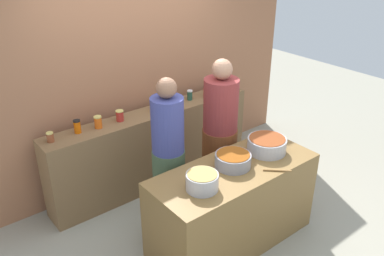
{
  "coord_description": "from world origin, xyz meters",
  "views": [
    {
      "loc": [
        -2.37,
        -2.62,
        2.93
      ],
      "look_at": [
        0.0,
        0.35,
        1.05
      ],
      "focal_mm": 38.16,
      "sensor_mm": 36.0,
      "label": 1
    }
  ],
  "objects_px": {
    "cooking_pot_right": "(267,145)",
    "cooking_pot_center": "(233,160)",
    "preserve_jar_2": "(98,122)",
    "preserve_jar_5": "(190,95)",
    "preserve_jar_4": "(154,106)",
    "preserve_jar_6": "(206,91)",
    "cooking_pot_left": "(202,181)",
    "wooden_spoon": "(277,170)",
    "preserve_jar_0": "(50,137)",
    "preserve_jar_7": "(230,84)",
    "cook_in_cap": "(220,142)",
    "cook_with_tongs": "(169,164)",
    "preserve_jar_1": "(77,126)",
    "preserve_jar_3": "(120,116)"
  },
  "relations": [
    {
      "from": "cooking_pot_right",
      "to": "cooking_pot_center",
      "type": "bearing_deg",
      "value": 179.12
    },
    {
      "from": "preserve_jar_2",
      "to": "preserve_jar_5",
      "type": "height_order",
      "value": "preserve_jar_2"
    },
    {
      "from": "preserve_jar_4",
      "to": "preserve_jar_6",
      "type": "bearing_deg",
      "value": -2.86
    },
    {
      "from": "cooking_pot_left",
      "to": "cooking_pot_center",
      "type": "relative_size",
      "value": 0.83
    },
    {
      "from": "preserve_jar_6",
      "to": "wooden_spoon",
      "type": "distance_m",
      "value": 1.75
    },
    {
      "from": "preserve_jar_0",
      "to": "preserve_jar_7",
      "type": "height_order",
      "value": "preserve_jar_7"
    },
    {
      "from": "preserve_jar_6",
      "to": "cook_in_cap",
      "type": "xyz_separation_m",
      "value": [
        -0.46,
        -0.77,
        -0.26
      ]
    },
    {
      "from": "preserve_jar_6",
      "to": "cook_with_tongs",
      "type": "distance_m",
      "value": 1.42
    },
    {
      "from": "preserve_jar_0",
      "to": "preserve_jar_5",
      "type": "distance_m",
      "value": 1.8
    },
    {
      "from": "preserve_jar_1",
      "to": "cooking_pot_center",
      "type": "xyz_separation_m",
      "value": [
        0.92,
        -1.4,
        -0.1
      ]
    },
    {
      "from": "preserve_jar_0",
      "to": "cooking_pot_center",
      "type": "distance_m",
      "value": 1.85
    },
    {
      "from": "preserve_jar_0",
      "to": "wooden_spoon",
      "type": "distance_m",
      "value": 2.27
    },
    {
      "from": "preserve_jar_0",
      "to": "preserve_jar_4",
      "type": "bearing_deg",
      "value": -0.51
    },
    {
      "from": "preserve_jar_5",
      "to": "cook_in_cap",
      "type": "height_order",
      "value": "cook_in_cap"
    },
    {
      "from": "preserve_jar_3",
      "to": "preserve_jar_4",
      "type": "relative_size",
      "value": 0.96
    },
    {
      "from": "preserve_jar_5",
      "to": "wooden_spoon",
      "type": "bearing_deg",
      "value": -100.13
    },
    {
      "from": "preserve_jar_5",
      "to": "preserve_jar_0",
      "type": "bearing_deg",
      "value": 180.0
    },
    {
      "from": "preserve_jar_1",
      "to": "cooking_pot_right",
      "type": "xyz_separation_m",
      "value": [
        1.39,
        -1.41,
        -0.09
      ]
    },
    {
      "from": "preserve_jar_2",
      "to": "preserve_jar_5",
      "type": "bearing_deg",
      "value": 0.42
    },
    {
      "from": "preserve_jar_5",
      "to": "cooking_pot_right",
      "type": "bearing_deg",
      "value": -94.34
    },
    {
      "from": "preserve_jar_0",
      "to": "preserve_jar_4",
      "type": "xyz_separation_m",
      "value": [
        1.26,
        -0.01,
        0.01
      ]
    },
    {
      "from": "preserve_jar_0",
      "to": "cook_with_tongs",
      "type": "xyz_separation_m",
      "value": [
        0.87,
        -0.83,
        -0.25
      ]
    },
    {
      "from": "wooden_spoon",
      "to": "preserve_jar_1",
      "type": "bearing_deg",
      "value": 124.42
    },
    {
      "from": "cooking_pot_left",
      "to": "cook_with_tongs",
      "type": "xyz_separation_m",
      "value": [
        0.11,
        0.66,
        -0.18
      ]
    },
    {
      "from": "preserve_jar_1",
      "to": "cook_in_cap",
      "type": "relative_size",
      "value": 0.08
    },
    {
      "from": "cooking_pot_left",
      "to": "wooden_spoon",
      "type": "height_order",
      "value": "cooking_pot_left"
    },
    {
      "from": "preserve_jar_2",
      "to": "preserve_jar_0",
      "type": "bearing_deg",
      "value": 178.99
    },
    {
      "from": "preserve_jar_4",
      "to": "cooking_pot_center",
      "type": "height_order",
      "value": "preserve_jar_4"
    },
    {
      "from": "wooden_spoon",
      "to": "preserve_jar_5",
      "type": "bearing_deg",
      "value": 79.87
    },
    {
      "from": "preserve_jar_7",
      "to": "cooking_pot_left",
      "type": "height_order",
      "value": "preserve_jar_7"
    },
    {
      "from": "preserve_jar_5",
      "to": "cooking_pot_center",
      "type": "height_order",
      "value": "preserve_jar_5"
    },
    {
      "from": "preserve_jar_4",
      "to": "wooden_spoon",
      "type": "distance_m",
      "value": 1.72
    },
    {
      "from": "preserve_jar_7",
      "to": "cooking_pot_left",
      "type": "distance_m",
      "value": 2.24
    },
    {
      "from": "preserve_jar_3",
      "to": "preserve_jar_4",
      "type": "bearing_deg",
      "value": -1.45
    },
    {
      "from": "preserve_jar_1",
      "to": "preserve_jar_3",
      "type": "bearing_deg",
      "value": -2.3
    },
    {
      "from": "preserve_jar_3",
      "to": "preserve_jar_6",
      "type": "bearing_deg",
      "value": -2.34
    },
    {
      "from": "cooking_pot_right",
      "to": "wooden_spoon",
      "type": "relative_size",
      "value": 1.49
    },
    {
      "from": "preserve_jar_2",
      "to": "cook_in_cap",
      "type": "height_order",
      "value": "cook_in_cap"
    },
    {
      "from": "preserve_jar_1",
      "to": "preserve_jar_4",
      "type": "xyz_separation_m",
      "value": [
        0.95,
        -0.03,
        -0.01
      ]
    },
    {
      "from": "preserve_jar_2",
      "to": "preserve_jar_4",
      "type": "height_order",
      "value": "preserve_jar_2"
    },
    {
      "from": "preserve_jar_3",
      "to": "preserve_jar_6",
      "type": "xyz_separation_m",
      "value": [
        1.23,
        -0.05,
        0.01
      ]
    },
    {
      "from": "preserve_jar_0",
      "to": "preserve_jar_4",
      "type": "relative_size",
      "value": 0.8
    },
    {
      "from": "preserve_jar_0",
      "to": "cooking_pot_center",
      "type": "relative_size",
      "value": 0.3
    },
    {
      "from": "preserve_jar_3",
      "to": "cook_with_tongs",
      "type": "xyz_separation_m",
      "value": [
        0.07,
        -0.83,
        -0.26
      ]
    },
    {
      "from": "preserve_jar_0",
      "to": "preserve_jar_7",
      "type": "bearing_deg",
      "value": -0.92
    },
    {
      "from": "preserve_jar_0",
      "to": "cook_with_tongs",
      "type": "height_order",
      "value": "cook_with_tongs"
    },
    {
      "from": "preserve_jar_1",
      "to": "cooking_pot_right",
      "type": "height_order",
      "value": "preserve_jar_1"
    },
    {
      "from": "preserve_jar_3",
      "to": "cook_with_tongs",
      "type": "relative_size",
      "value": 0.07
    },
    {
      "from": "preserve_jar_7",
      "to": "cook_with_tongs",
      "type": "height_order",
      "value": "cook_with_tongs"
    },
    {
      "from": "preserve_jar_0",
      "to": "preserve_jar_5",
      "type": "height_order",
      "value": "preserve_jar_5"
    }
  ]
}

